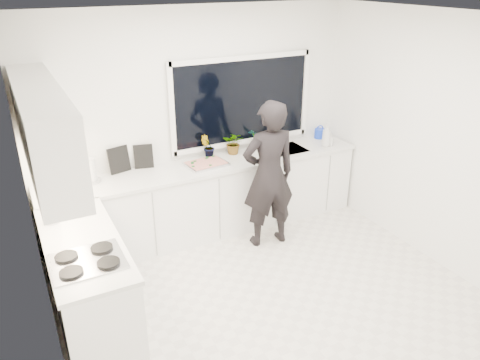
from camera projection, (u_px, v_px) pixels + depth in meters
floor at (268, 295)px, 4.79m from camera, size 4.00×3.50×0.02m
wall_back at (197, 122)px, 5.66m from camera, size 4.00×0.02×2.70m
wall_left at (34, 224)px, 3.39m from camera, size 0.02×3.50×2.70m
wall_right at (430, 140)px, 5.08m from camera, size 0.02×3.50×2.70m
ceiling at (277, 15)px, 3.68m from camera, size 4.00×3.50×0.02m
window at (242, 101)px, 5.80m from camera, size 1.80×0.02×1.00m
base_cabinets_back at (209, 200)px, 5.78m from camera, size 3.92×0.58×0.88m
base_cabinets_left at (89, 287)px, 4.19m from camera, size 0.58×1.60×0.88m
countertop_back at (209, 166)px, 5.59m from camera, size 3.94×0.62×0.04m
countertop_left at (82, 243)px, 4.00m from camera, size 0.62×1.60×0.04m
upper_cabinets at (43, 128)px, 3.85m from camera, size 0.34×2.10×0.70m
sink at (283, 153)px, 6.05m from camera, size 0.58×0.42×0.14m
faucet at (275, 137)px, 6.14m from camera, size 0.03×0.03×0.22m
stovetop at (87, 261)px, 3.70m from camera, size 0.56×0.48×0.03m
person at (269, 175)px, 5.37m from camera, size 0.68×0.49×1.76m
pizza_tray at (206, 164)px, 5.54m from camera, size 0.50×0.39×0.03m
pizza at (206, 163)px, 5.53m from camera, size 0.46×0.35×0.01m
watering_can at (319, 133)px, 6.42m from camera, size 0.16×0.16×0.13m
paper_towel_roll at (91, 171)px, 5.05m from camera, size 0.12×0.12×0.26m
knife_block at (68, 176)px, 4.99m from camera, size 0.14×0.12×0.22m
utensil_crock at (51, 215)px, 4.25m from camera, size 0.16×0.16×0.16m
picture_frame_large at (144, 156)px, 5.42m from camera, size 0.22×0.07×0.28m
picture_frame_small at (119, 160)px, 5.30m from camera, size 0.25×0.08×0.30m
herb_plants at (242, 141)px, 5.88m from camera, size 1.12×0.34×0.31m
soap_bottles at (327, 136)px, 6.10m from camera, size 0.20×0.16×0.30m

